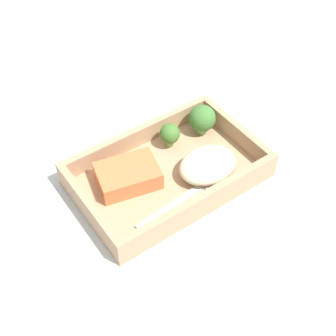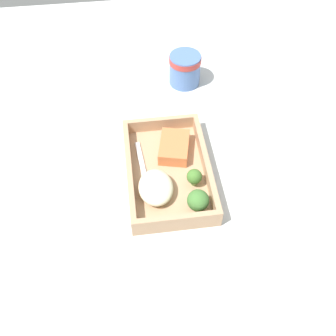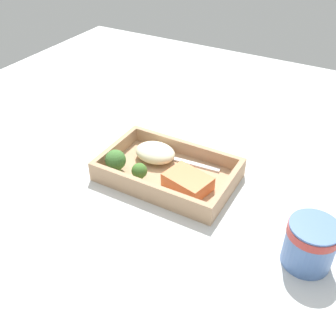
{
  "view_description": "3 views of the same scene",
  "coord_description": "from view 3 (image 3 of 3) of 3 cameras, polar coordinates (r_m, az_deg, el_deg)",
  "views": [
    {
      "loc": [
        -28.3,
        -40.12,
        56.07
      ],
      "look_at": [
        0.0,
        0.0,
        2.7
      ],
      "focal_mm": 50.0,
      "sensor_mm": 36.0,
      "label": 1
    },
    {
      "loc": [
        54.19,
        -7.13,
        70.49
      ],
      "look_at": [
        0.0,
        0.0,
        2.7
      ],
      "focal_mm": 42.0,
      "sensor_mm": 36.0,
      "label": 2
    },
    {
      "loc": [
        -33.48,
        59.66,
        54.0
      ],
      "look_at": [
        0.0,
        0.0,
        2.7
      ],
      "focal_mm": 42.0,
      "sensor_mm": 36.0,
      "label": 3
    }
  ],
  "objects": [
    {
      "name": "paper_cup",
      "position": [
        0.71,
        19.98,
        -10.08
      ],
      "size": [
        8.63,
        8.63,
        8.67
      ],
      "color": "#4E71AD",
      "rests_on": "ground_plane"
    },
    {
      "name": "salmon_fillet",
      "position": [
        0.82,
        2.87,
        -2.02
      ],
      "size": [
        10.55,
        8.52,
        3.06
      ],
      "primitive_type": "cube",
      "rotation": [
        0.0,
        0.0,
        -0.23
      ],
      "color": "#DA7140",
      "rests_on": "takeout_tray"
    },
    {
      "name": "tray_rim",
      "position": [
        0.85,
        0.0,
        0.1
      ],
      "size": [
        28.99,
        18.31,
        3.37
      ],
      "color": "tan",
      "rests_on": "takeout_tray"
    },
    {
      "name": "takeout_tray",
      "position": [
        0.87,
        0.0,
        -1.11
      ],
      "size": [
        28.99,
        18.31,
        1.2
      ],
      "primitive_type": "cube",
      "color": "tan",
      "rests_on": "ground_plane"
    },
    {
      "name": "ground_plane",
      "position": [
        0.88,
        0.0,
        -1.93
      ],
      "size": [
        160.0,
        160.0,
        2.0
      ],
      "primitive_type": "cube",
      "color": "silver"
    },
    {
      "name": "fork",
      "position": [
        0.9,
        2.08,
        1.03
      ],
      "size": [
        15.88,
        2.95,
        0.44
      ],
      "color": "silver",
      "rests_on": "takeout_tray"
    },
    {
      "name": "broccoli_floret_2",
      "position": [
        0.83,
        -4.17,
        -0.47
      ],
      "size": [
        3.37,
        3.37,
        4.37
      ],
      "color": "#7E9956",
      "rests_on": "takeout_tray"
    },
    {
      "name": "broccoli_floret_1",
      "position": [
        0.86,
        -7.61,
        1.1
      ],
      "size": [
        4.59,
        4.59,
        5.3
      ],
      "color": "#7DAF63",
      "rests_on": "takeout_tray"
    },
    {
      "name": "mashed_potatoes",
      "position": [
        0.9,
        -1.87,
        2.25
      ],
      "size": [
        9.5,
        7.43,
        3.71
      ],
      "primitive_type": "ellipsoid",
      "color": "beige",
      "rests_on": "takeout_tray"
    },
    {
      "name": "receipt_slip",
      "position": [
        0.78,
        -16.25,
        -8.43
      ],
      "size": [
        10.36,
        16.07,
        0.24
      ],
      "primitive_type": "cube",
      "rotation": [
        0.0,
        0.0,
        -0.17
      ],
      "color": "white",
      "rests_on": "ground_plane"
    }
  ]
}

